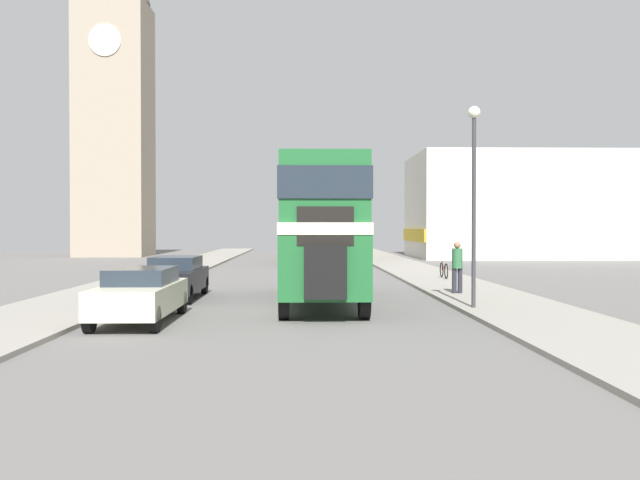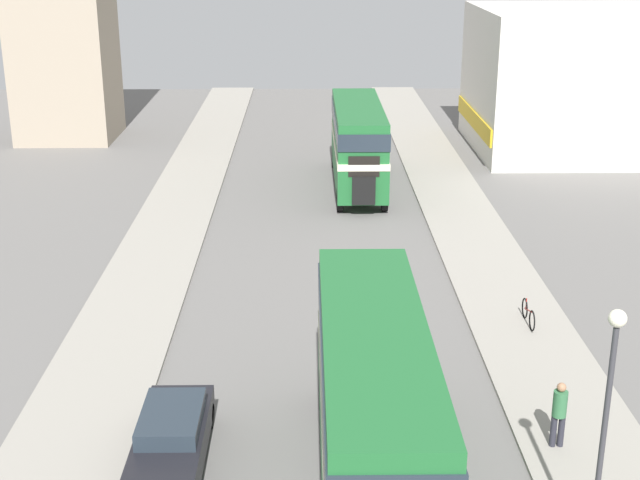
# 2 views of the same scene
# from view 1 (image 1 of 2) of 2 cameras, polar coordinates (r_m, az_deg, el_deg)

# --- Properties ---
(ground_plane) EXTENTS (120.00, 120.00, 0.00)m
(ground_plane) POSITION_cam_1_polar(r_m,az_deg,el_deg) (20.74, -2.65, -5.79)
(ground_plane) COLOR slate
(sidewalk_right) EXTENTS (3.50, 120.00, 0.12)m
(sidewalk_right) POSITION_cam_1_polar(r_m,az_deg,el_deg) (21.67, 15.58, -5.37)
(sidewalk_right) COLOR gray
(sidewalk_right) RESTS_ON ground_plane
(sidewalk_left) EXTENTS (3.50, 120.00, 0.12)m
(sidewalk_left) POSITION_cam_1_polar(r_m,az_deg,el_deg) (21.93, -20.65, -5.32)
(sidewalk_left) COLOR gray
(sidewalk_left) RESTS_ON ground_plane
(double_decker_bus) EXTENTS (2.45, 10.61, 4.46)m
(double_decker_bus) POSITION_cam_1_polar(r_m,az_deg,el_deg) (23.20, 0.00, 1.50)
(double_decker_bus) COLOR #1E602D
(double_decker_bus) RESTS_ON ground_plane
(bus_distant) EXTENTS (2.46, 10.48, 4.34)m
(bus_distant) POSITION_cam_1_polar(r_m,az_deg,el_deg) (50.21, 0.48, 1.14)
(bus_distant) COLOR #1E602D
(bus_distant) RESTS_ON ground_plane
(car_parked_near) EXTENTS (1.71, 4.67, 1.40)m
(car_parked_near) POSITION_cam_1_polar(r_m,az_deg,el_deg) (19.03, -14.16, -4.19)
(car_parked_near) COLOR beige
(car_parked_near) RESTS_ON ground_plane
(car_parked_mid) EXTENTS (1.70, 4.64, 1.45)m
(car_parked_mid) POSITION_cam_1_polar(r_m,az_deg,el_deg) (25.06, -11.49, -2.90)
(car_parked_mid) COLOR black
(car_parked_mid) RESTS_ON ground_plane
(pedestrian_walking) EXTENTS (0.37, 0.37, 1.83)m
(pedestrian_walking) POSITION_cam_1_polar(r_m,az_deg,el_deg) (25.78, 10.92, -1.91)
(pedestrian_walking) COLOR #282833
(pedestrian_walking) RESTS_ON sidewalk_right
(bicycle_on_pavement) EXTENTS (0.05, 1.76, 0.78)m
(bicycle_on_pavement) POSITION_cam_1_polar(r_m,az_deg,el_deg) (33.41, 9.88, -2.40)
(bicycle_on_pavement) COLOR black
(bicycle_on_pavement) RESTS_ON sidewalk_right
(street_lamp) EXTENTS (0.36, 0.36, 5.86)m
(street_lamp) POSITION_cam_1_polar(r_m,az_deg,el_deg) (21.27, 12.22, 5.04)
(street_lamp) COLOR #38383D
(street_lamp) RESTS_ON sidewalk_right
(church_tower) EXTENTS (6.15, 6.15, 34.50)m
(church_tower) POSITION_cam_1_polar(r_m,az_deg,el_deg) (66.01, -16.14, 14.25)
(church_tower) COLOR tan
(church_tower) RESTS_ON ground_plane
(shop_building_block) EXTENTS (18.64, 11.40, 8.45)m
(shop_building_block) POSITION_cam_1_polar(r_m,az_deg,el_deg) (61.46, 16.12, 2.59)
(shop_building_block) COLOR silver
(shop_building_block) RESTS_ON ground_plane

